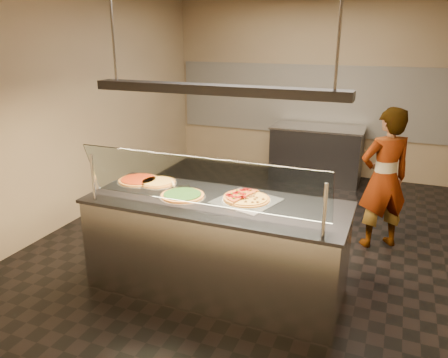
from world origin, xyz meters
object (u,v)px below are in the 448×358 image
at_px(pizza_cheese, 158,182).
at_px(prep_table, 316,154).
at_px(serving_counter, 216,246).
at_px(pizza_spatula, 178,185).
at_px(sneeze_guard, 200,182).
at_px(half_pizza_sausage, 257,200).
at_px(pizza_tomato, 139,180).
at_px(worker, 384,179).
at_px(pizza_spinach, 183,195).
at_px(heat_lamp_housing, 215,90).
at_px(half_pizza_pepperoni, 236,196).
at_px(perforated_tray, 246,200).

xyz_separation_m(pizza_cheese, prep_table, (1.01, 3.52, -0.48)).
xyz_separation_m(serving_counter, pizza_spatula, (-0.50, 0.19, 0.49)).
relative_size(sneeze_guard, half_pizza_sausage, 4.70).
height_order(sneeze_guard, pizza_spatula, sneeze_guard).
relative_size(pizza_tomato, worker, 0.27).
bearing_deg(pizza_cheese, pizza_spinach, -31.27).
relative_size(pizza_cheese, prep_table, 0.26).
relative_size(worker, heat_lamp_housing, 0.72).
bearing_deg(pizza_spinach, serving_counter, 2.96).
relative_size(pizza_cheese, heat_lamp_housing, 0.17).
relative_size(serving_counter, worker, 1.48).
xyz_separation_m(serving_counter, prep_table, (0.26, 3.75, 0.00)).
distance_m(pizza_spinach, pizza_spatula, 0.27).
bearing_deg(prep_table, pizza_spatula, -102.00).
bearing_deg(pizza_spatula, half_pizza_pepperoni, -7.16).
height_order(serving_counter, sneeze_guard, sneeze_guard).
height_order(perforated_tray, pizza_spatula, pizza_spatula).
height_order(pizza_tomato, prep_table, pizza_tomato).
relative_size(perforated_tray, pizza_spatula, 2.35).
height_order(half_pizza_sausage, pizza_cheese, half_pizza_sausage).
bearing_deg(prep_table, serving_counter, -93.90).
bearing_deg(perforated_tray, pizza_cheese, 173.01).
height_order(pizza_spatula, prep_table, pizza_spatula).
bearing_deg(prep_table, pizza_tomato, -109.23).
bearing_deg(pizza_spatula, prep_table, 78.00).
distance_m(half_pizza_pepperoni, pizza_tomato, 1.14).
xyz_separation_m(pizza_spinach, pizza_tomato, (-0.64, 0.24, -0.00)).
relative_size(perforated_tray, worker, 0.39).
bearing_deg(pizza_spinach, prep_table, 81.09).
bearing_deg(pizza_cheese, pizza_spatula, -9.10).
distance_m(sneeze_guard, worker, 2.43).
bearing_deg(worker, pizza_spinach, 9.34).
bearing_deg(pizza_cheese, half_pizza_pepperoni, -7.69).
bearing_deg(worker, perforated_tray, 18.89).
distance_m(perforated_tray, pizza_cheese, 1.02).
distance_m(half_pizza_sausage, pizza_spatula, 0.87).
height_order(half_pizza_sausage, pizza_spinach, half_pizza_sausage).
relative_size(half_pizza_pepperoni, heat_lamp_housing, 0.20).
distance_m(sneeze_guard, half_pizza_pepperoni, 0.55).
height_order(pizza_spinach, pizza_cheese, pizza_spinach).
bearing_deg(serving_counter, worker, 48.47).
bearing_deg(serving_counter, perforated_tray, 22.82).
relative_size(pizza_spinach, worker, 0.27).
distance_m(serving_counter, half_pizza_pepperoni, 0.54).
distance_m(pizza_spinach, heat_lamp_housing, 1.06).
height_order(pizza_cheese, worker, worker).
relative_size(serving_counter, pizza_spinach, 5.54).
xyz_separation_m(pizza_tomato, heat_lamp_housing, (0.98, -0.22, 1.01)).
distance_m(half_pizza_sausage, pizza_spinach, 0.71).
bearing_deg(pizza_spatula, pizza_cheese, 170.90).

